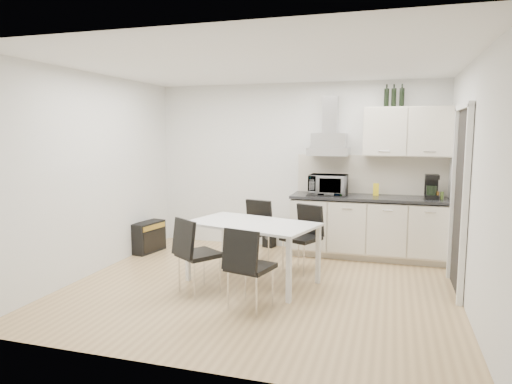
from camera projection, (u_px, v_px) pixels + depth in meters
ground at (260, 287)px, 5.46m from camera, size 4.50×4.50×0.00m
wall_back at (295, 167)px, 7.19m from camera, size 4.50×0.10×2.60m
wall_front at (185, 206)px, 3.39m from camera, size 4.50×0.10×2.60m
wall_left at (94, 174)px, 5.93m from camera, size 0.10×4.00×2.60m
wall_right at (472, 186)px, 4.65m from camera, size 0.10×4.00×2.60m
ceiling at (260, 64)px, 5.12m from camera, size 4.50×4.50×0.00m
doorway at (459, 202)px, 5.22m from camera, size 0.08×1.04×2.10m
kitchenette at (371, 202)px, 6.66m from camera, size 2.22×0.64×2.52m
dining_table at (252, 228)px, 5.57m from camera, size 1.69×1.23×0.75m
chair_far_left at (252, 232)px, 6.42m from camera, size 0.54×0.58×0.88m
chair_far_right at (301, 239)px, 6.03m from camera, size 0.61×0.64×0.88m
chair_near_left at (199, 255)px, 5.24m from camera, size 0.64×0.66×0.88m
chair_near_right at (251, 268)px, 4.75m from camera, size 0.55×0.59×0.88m
guitar_amp at (148, 237)px, 7.05m from camera, size 0.34×0.60×0.47m
floor_speaker at (269, 238)px, 7.36m from camera, size 0.21×0.20×0.29m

